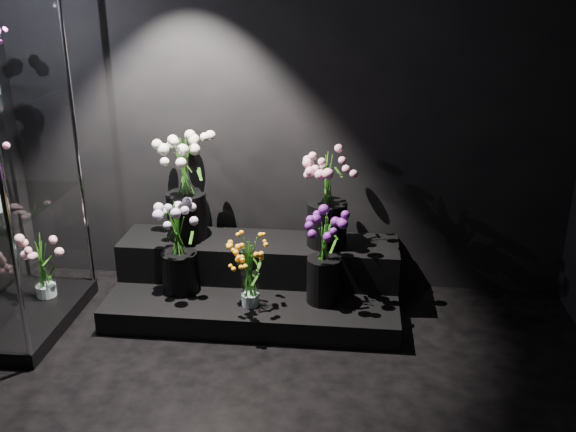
# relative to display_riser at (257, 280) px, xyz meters

# --- Properties ---
(wall_back) EXTENTS (4.00, 0.00, 4.00)m
(wall_back) POSITION_rel_display_riser_xyz_m (0.17, 0.39, 1.22)
(wall_back) COLOR black
(wall_back) RESTS_ON floor
(display_riser) EXTENTS (1.96, 0.87, 0.44)m
(display_riser) POSITION_rel_display_riser_xyz_m (0.00, 0.00, 0.00)
(display_riser) COLOR black
(display_riser) RESTS_ON floor
(display_case) EXTENTS (0.61, 1.01, 2.22)m
(display_case) POSITION_rel_display_riser_xyz_m (-1.50, -0.45, 0.93)
(display_case) COLOR black
(display_case) RESTS_ON floor
(bouquet_orange_bells) EXTENTS (0.32, 0.32, 0.47)m
(bouquet_orange_bells) POSITION_rel_display_riser_xyz_m (0.01, -0.32, 0.23)
(bouquet_orange_bells) COLOR white
(bouquet_orange_bells) RESTS_ON display_riser
(bouquet_lilac) EXTENTS (0.44, 0.44, 0.63)m
(bouquet_lilac) POSITION_rel_display_riser_xyz_m (-0.50, -0.17, 0.34)
(bouquet_lilac) COLOR black
(bouquet_lilac) RESTS_ON display_riser
(bouquet_purple) EXTENTS (0.34, 0.34, 0.63)m
(bouquet_purple) POSITION_rel_display_riser_xyz_m (0.48, -0.22, 0.34)
(bouquet_purple) COLOR black
(bouquet_purple) RESTS_ON display_riser
(bouquet_cream_roses) EXTENTS (0.52, 0.52, 0.75)m
(bouquet_cream_roses) POSITION_rel_display_riser_xyz_m (-0.51, 0.13, 0.69)
(bouquet_cream_roses) COLOR black
(bouquet_cream_roses) RESTS_ON display_riser
(bouquet_pink_roses) EXTENTS (0.41, 0.41, 0.65)m
(bouquet_pink_roses) POSITION_rel_display_riser_xyz_m (0.48, 0.11, 0.62)
(bouquet_pink_roses) COLOR black
(bouquet_pink_roses) RESTS_ON display_riser
(bouquet_case_base_pink) EXTENTS (0.31, 0.31, 0.45)m
(bouquet_case_base_pink) POSITION_rel_display_riser_xyz_m (-1.45, -0.23, 0.16)
(bouquet_case_base_pink) COLOR white
(bouquet_case_base_pink) RESTS_ON display_case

